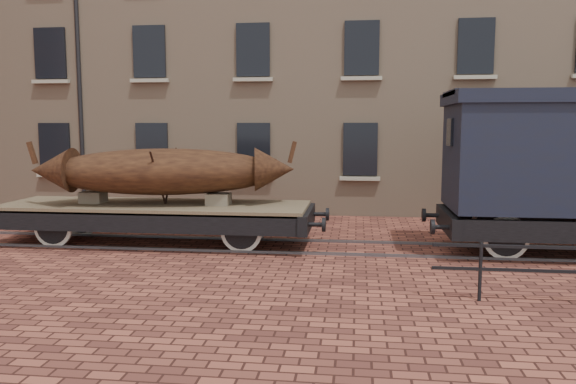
# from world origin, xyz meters

# --- Properties ---
(ground) EXTENTS (90.00, 90.00, 0.00)m
(ground) POSITION_xyz_m (0.00, 0.00, 0.00)
(ground) COLOR #502720
(warehouse_cream) EXTENTS (40.00, 10.19, 14.00)m
(warehouse_cream) POSITION_xyz_m (3.00, 9.99, 7.00)
(warehouse_cream) COLOR tan
(warehouse_cream) RESTS_ON ground
(rail_track) EXTENTS (30.00, 1.52, 0.06)m
(rail_track) POSITION_xyz_m (0.00, 0.00, 0.03)
(rail_track) COLOR #59595E
(rail_track) RESTS_ON ground
(flatcar_wagon) EXTENTS (8.61, 2.34, 1.30)m
(flatcar_wagon) POSITION_xyz_m (-4.09, 0.00, 0.81)
(flatcar_wagon) COLOR #705F4A
(flatcar_wagon) RESTS_ON ground
(iron_boat) EXTENTS (6.54, 2.80, 1.57)m
(iron_boat) POSITION_xyz_m (-3.83, 0.00, 1.83)
(iron_boat) COLOR #4E2D17
(iron_boat) RESTS_ON flatcar_wagon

